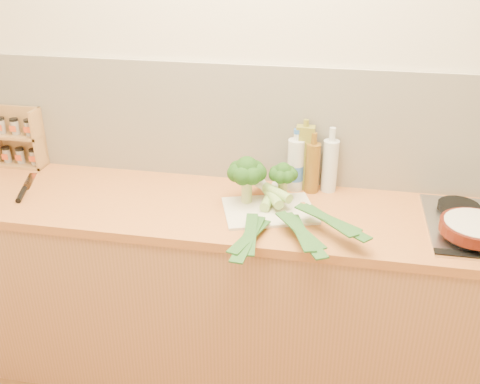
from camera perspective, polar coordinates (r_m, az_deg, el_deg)
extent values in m
plane|color=beige|center=(2.40, 2.15, 10.16)|extent=(3.50, 0.00, 3.50)
cube|color=silver|center=(2.43, 2.06, 7.15)|extent=(3.20, 0.02, 0.54)
cube|color=#B4764B|center=(2.52, 0.74, -11.14)|extent=(3.20, 0.60, 0.86)
cube|color=#B87036|center=(2.28, 0.80, -2.10)|extent=(3.20, 0.62, 0.04)
cylinder|color=black|center=(2.19, 23.29, -4.38)|extent=(0.17, 0.17, 0.03)
cylinder|color=black|center=(2.40, 22.29, -1.52)|extent=(0.17, 0.17, 0.03)
cube|color=beige|center=(2.24, 3.14, -1.98)|extent=(0.44, 0.38, 0.01)
cylinder|color=#A9B76B|center=(2.27, 0.72, 0.01)|extent=(0.04, 0.04, 0.09)
sphere|color=#10380F|center=(2.23, 0.73, 2.54)|extent=(0.10, 0.10, 0.10)
sphere|color=#10380F|center=(2.23, 1.91, 2.05)|extent=(0.08, 0.08, 0.08)
sphere|color=#10380F|center=(2.26, 1.62, 2.45)|extent=(0.08, 0.08, 0.08)
sphere|color=#10380F|center=(2.28, 0.68, 2.62)|extent=(0.08, 0.08, 0.08)
sphere|color=#10380F|center=(2.26, -0.23, 2.43)|extent=(0.08, 0.08, 0.08)
sphere|color=#10380F|center=(2.22, -0.43, 2.02)|extent=(0.08, 0.08, 0.08)
sphere|color=#10380F|center=(2.20, 0.25, 1.69)|extent=(0.08, 0.08, 0.08)
sphere|color=#10380F|center=(2.20, 1.31, 1.71)|extent=(0.08, 0.08, 0.08)
cylinder|color=#A9B76B|center=(2.31, 4.55, 0.19)|extent=(0.04, 0.04, 0.08)
sphere|color=#10380F|center=(2.27, 4.63, 2.22)|extent=(0.08, 0.08, 0.08)
sphere|color=#10380F|center=(2.27, 5.50, 1.85)|extent=(0.06, 0.06, 0.06)
sphere|color=#10380F|center=(2.30, 5.24, 2.15)|extent=(0.06, 0.06, 0.06)
sphere|color=#10380F|center=(2.31, 4.53, 2.28)|extent=(0.06, 0.06, 0.06)
sphere|color=#10380F|center=(2.29, 3.88, 2.14)|extent=(0.06, 0.06, 0.06)
sphere|color=#10380F|center=(2.26, 3.78, 1.83)|extent=(0.06, 0.06, 0.06)
sphere|color=#10380F|center=(2.24, 4.32, 1.59)|extent=(0.06, 0.06, 0.06)
sphere|color=#10380F|center=(2.25, 5.09, 1.60)|extent=(0.06, 0.06, 0.06)
cylinder|color=white|center=(2.40, 3.88, 0.78)|extent=(0.05, 0.14, 0.04)
cylinder|color=#88B259|center=(2.27, 3.09, -0.74)|extent=(0.06, 0.17, 0.04)
cube|color=#16401B|center=(2.00, 1.04, -4.71)|extent=(0.12, 0.30, 0.02)
cube|color=#16401B|center=(1.98, 0.89, -4.95)|extent=(0.08, 0.34, 0.01)
cube|color=#16401B|center=(2.01, 1.11, -4.47)|extent=(0.08, 0.28, 0.02)
cylinder|color=white|center=(2.36, 2.38, 0.87)|extent=(0.09, 0.13, 0.04)
cylinder|color=#88B259|center=(2.25, 3.50, -0.54)|extent=(0.11, 0.16, 0.04)
cube|color=#16401B|center=(2.00, 6.53, -4.29)|extent=(0.13, 0.30, 0.02)
cube|color=#16401B|center=(1.98, 6.75, -4.52)|extent=(0.20, 0.32, 0.01)
cube|color=#16401B|center=(2.01, 6.42, -4.06)|extent=(0.21, 0.24, 0.02)
cylinder|color=white|center=(2.33, 1.91, 1.01)|extent=(0.12, 0.11, 0.04)
cylinder|color=#88B259|center=(2.24, 4.00, -0.10)|extent=(0.14, 0.13, 0.04)
cube|color=#16401B|center=(2.06, 9.51, -3.00)|extent=(0.22, 0.26, 0.02)
cube|color=#16401B|center=(2.04, 9.92, -3.16)|extent=(0.29, 0.26, 0.01)
cube|color=#16401B|center=(2.06, 9.32, -2.80)|extent=(0.27, 0.18, 0.02)
cube|color=silver|center=(2.69, -21.55, 1.07)|extent=(0.10, 0.20, 0.00)
cylinder|color=black|center=(2.55, -22.29, -0.25)|extent=(0.06, 0.13, 0.02)
cylinder|color=#4A150C|center=(2.18, 23.86, -3.54)|extent=(0.26, 0.26, 0.04)
cylinder|color=beige|center=(2.17, 23.96, -3.03)|extent=(0.23, 0.23, 0.00)
cube|color=#AB7649|center=(2.87, -22.28, 5.66)|extent=(0.25, 0.01, 0.30)
cube|color=#AB7649|center=(2.89, -22.21, 2.76)|extent=(0.25, 0.10, 0.01)
cube|color=#AB7649|center=(2.84, -22.72, 5.56)|extent=(0.25, 0.10, 0.01)
cube|color=#AB7649|center=(2.78, -20.65, 5.29)|extent=(0.01, 0.10, 0.30)
cylinder|color=gray|center=(2.91, -23.59, 3.60)|extent=(0.04, 0.04, 0.07)
cylinder|color=gray|center=(2.87, -22.35, 3.53)|extent=(0.04, 0.04, 0.07)
cylinder|color=gray|center=(2.83, -21.08, 3.45)|extent=(0.04, 0.04, 0.07)
cylinder|color=gray|center=(2.87, -24.13, 6.40)|extent=(0.04, 0.04, 0.07)
cylinder|color=gray|center=(2.82, -22.87, 6.37)|extent=(0.04, 0.04, 0.07)
cylinder|color=gray|center=(2.78, -21.58, 6.33)|extent=(0.04, 0.04, 0.07)
cube|color=olive|center=(2.40, 6.86, 3.62)|extent=(0.08, 0.05, 0.30)
cylinder|color=olive|center=(2.34, 7.07, 7.32)|extent=(0.02, 0.02, 0.03)
cylinder|color=silver|center=(2.41, 9.56, 2.76)|extent=(0.07, 0.07, 0.24)
cylinder|color=silver|center=(2.35, 9.83, 6.07)|extent=(0.03, 0.03, 0.06)
cylinder|color=brown|center=(2.39, 7.73, 2.55)|extent=(0.06, 0.06, 0.23)
cylinder|color=brown|center=(2.34, 7.93, 5.67)|extent=(0.03, 0.03, 0.05)
cylinder|color=silver|center=(2.40, 5.96, 2.90)|extent=(0.08, 0.08, 0.24)
cylinder|color=silver|center=(2.35, 6.11, 5.88)|extent=(0.03, 0.03, 0.03)
cylinder|color=blue|center=(2.41, 5.93, 2.13)|extent=(0.08, 0.08, 0.07)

